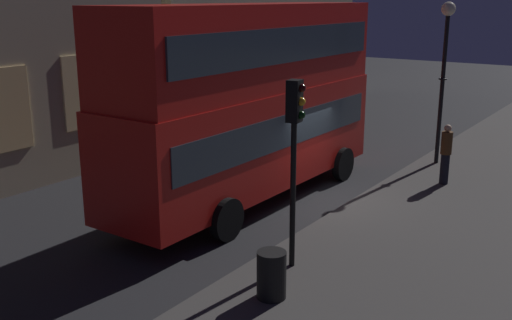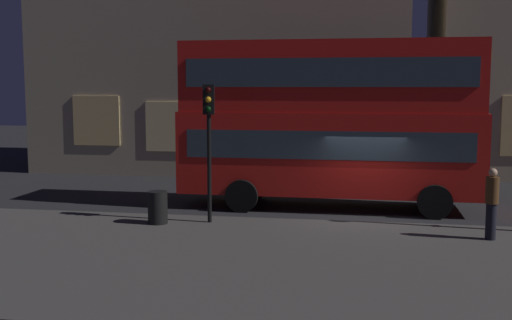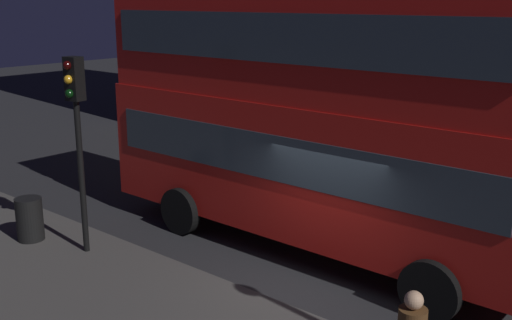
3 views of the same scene
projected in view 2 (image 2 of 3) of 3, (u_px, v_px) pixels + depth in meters
The scene contains 7 objects.
ground_plane at pixel (364, 219), 19.23m from camera, with size 80.00×80.00×0.00m, color #232326.
sidewalk_slab at pixel (364, 266), 14.02m from camera, with size 44.00×8.90×0.12m, color #423F3D.
building_with_clock at pixel (229, 5), 31.32m from camera, with size 17.29×9.20×16.16m.
double_decker_bus at pixel (329, 116), 20.70m from camera, with size 9.97×2.81×5.51m.
traffic_light_near_kerb at pixel (209, 124), 17.92m from camera, with size 0.36×0.38×3.98m.
pedestrian at pixel (492, 203), 16.10m from camera, with size 0.33×0.33×1.86m.
litter_bin at pixel (158, 207), 18.05m from camera, with size 0.57×0.57×0.94m, color black.
Camera 2 is at (-0.07, -19.17, 4.07)m, focal length 44.07 mm.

